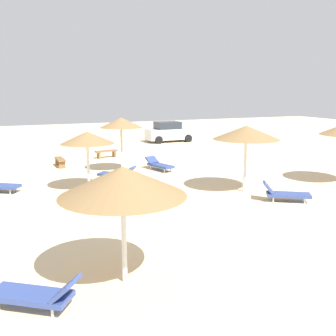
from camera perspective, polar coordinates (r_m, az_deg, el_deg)
name	(u,v)px	position (r m, az deg, el deg)	size (l,w,h in m)	color
ground_plane	(202,217)	(14.00, 4.94, -7.06)	(80.00, 80.00, 0.00)	beige
parasol_1	(87,138)	(17.37, -11.68, 4.31)	(2.33, 2.33, 2.63)	silver
parasol_2	(121,123)	(21.10, -6.85, 6.55)	(2.27, 2.27, 2.95)	silver
parasol_3	(123,182)	(8.77, -6.62, -1.97)	(2.89, 2.89, 2.75)	silver
parasol_5	(246,133)	(17.13, 11.31, 5.07)	(2.85, 2.85, 2.90)	silver
lounger_1	(136,188)	(16.58, -4.63, -2.97)	(1.26, 1.99, 0.73)	#33478C
lounger_2	(159,165)	(21.74, -1.32, 0.50)	(1.13, 2.00, 0.67)	#33478C
lounger_3	(36,294)	(8.80, -18.61, -17.03)	(1.90, 1.62, 0.74)	#33478C
lounger_5	(285,194)	(16.38, 16.66, -3.58)	(1.91, 1.55, 0.78)	#33478C
lounger_7	(118,174)	(19.44, -7.34, -0.87)	(1.78, 1.77, 0.76)	#33478C
bench_0	(106,153)	(25.96, -8.96, 2.23)	(1.54, 0.63, 0.49)	brown
bench_1	(60,161)	(23.55, -15.44, 1.02)	(0.44, 1.51, 0.49)	brown
parked_car	(169,132)	(33.56, 0.17, 5.25)	(4.01, 2.00, 1.72)	silver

